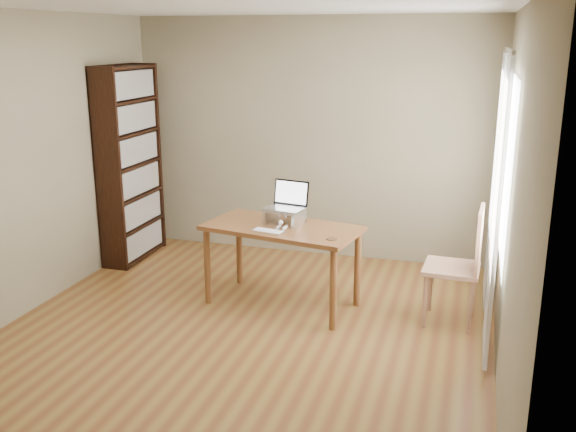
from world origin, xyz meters
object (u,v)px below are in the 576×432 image
at_px(desk, 282,237).
at_px(laptop, 286,201).
at_px(keyboard, 268,231).
at_px(bookshelf, 130,164).
at_px(cat, 288,216).
at_px(chair, 462,261).

distance_m(desk, laptop, 0.33).
xyz_separation_m(desk, keyboard, (-0.06, -0.22, 0.11)).
xyz_separation_m(bookshelf, cat, (1.99, -0.70, -0.24)).
relative_size(laptop, chair, 0.37).
xyz_separation_m(bookshelf, laptop, (1.96, -0.67, -0.11)).
bearing_deg(desk, keyboard, -94.20).
relative_size(laptop, keyboard, 1.30).
bearing_deg(chair, desk, -175.52).
distance_m(laptop, cat, 0.14).
bearing_deg(laptop, keyboard, -88.66).
height_order(desk, cat, cat).
distance_m(keyboard, cat, 0.35).
height_order(laptop, keyboard, laptop).
distance_m(desk, keyboard, 0.25).
bearing_deg(laptop, desk, -79.65).
xyz_separation_m(keyboard, cat, (0.08, 0.33, 0.05)).
bearing_deg(chair, keyboard, -167.91).
bearing_deg(bookshelf, desk, -22.36).
bearing_deg(laptop, chair, 6.93).
relative_size(desk, chair, 1.42).
bearing_deg(desk, chair, 12.04).
height_order(bookshelf, laptop, bookshelf).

